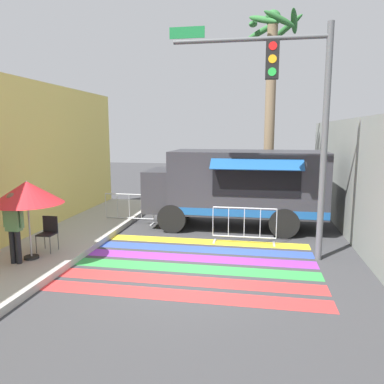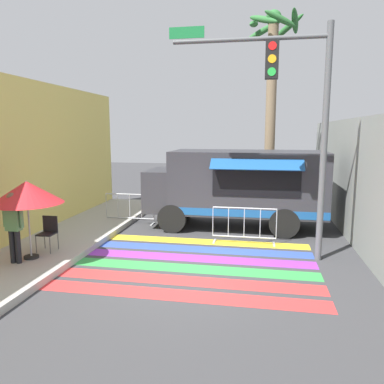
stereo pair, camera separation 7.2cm
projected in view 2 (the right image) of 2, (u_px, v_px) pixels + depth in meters
ground_plane at (184, 271)px, 8.94m from camera, size 60.00×60.00×0.00m
concrete_wall_right at (358, 182)px, 10.75m from camera, size 0.20×16.00×3.69m
crosswalk_painted at (188, 263)px, 9.46m from camera, size 6.40×4.36×0.01m
food_truck at (234, 184)px, 12.74m from camera, size 5.97×2.70×2.65m
traffic_signal_pole at (294, 102)px, 9.20m from camera, size 3.99×0.29×5.89m
patio_umbrella at (27, 193)px, 9.06m from camera, size 1.72×1.72×1.94m
folding_chair at (48, 230)px, 9.87m from camera, size 0.42×0.42×0.91m
vendor_person at (13, 223)px, 8.83m from camera, size 0.53×0.23×1.71m
barricade_front at (244, 226)px, 11.04m from camera, size 1.89×0.44×1.09m
barricade_side at (130, 209)px, 13.47m from camera, size 1.82×0.44×1.09m
palm_tree at (272, 84)px, 14.71m from camera, size 2.42×2.29×7.88m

